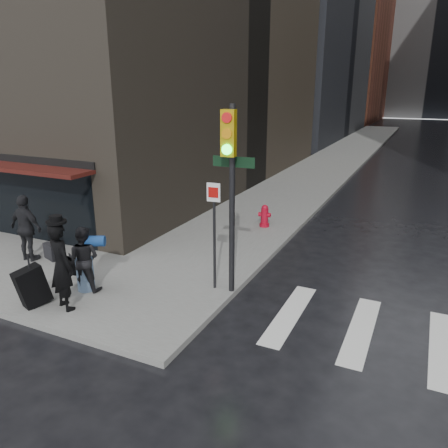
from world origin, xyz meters
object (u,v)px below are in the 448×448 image
Objects in this scene: traffic_light at (229,176)px; fire_hydrant at (265,217)px; man_jeans at (84,259)px; man_overcoat at (55,269)px; man_greycoat at (26,228)px.

fire_hydrant is (-1.05, 5.39, -2.56)m from traffic_light.
traffic_light is at bearing -79.00° from fire_hydrant.
traffic_light is (3.29, 1.40, 2.09)m from man_jeans.
man_jeans is 4.14m from traffic_light.
man_overcoat reaches higher than fire_hydrant.
man_jeans is 2.04× the size of fire_hydrant.
man_greycoat is 6.48m from traffic_light.
man_overcoat is at bearing -148.33° from traffic_light.
man_jeans is at bearing -65.79° from man_overcoat.
man_overcoat is at bearing 78.00° from man_jeans.
man_greycoat is 7.88m from fire_hydrant.
man_overcoat is 2.77× the size of fire_hydrant.
traffic_light is 6.05m from fire_hydrant.
man_overcoat is 3.44m from man_greycoat.
traffic_light reaches higher than man_greycoat.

